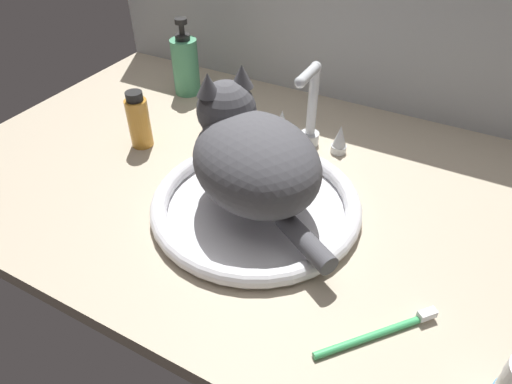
# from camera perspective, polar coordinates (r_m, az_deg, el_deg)

# --- Properties ---
(countertop) EXTENTS (1.21, 0.76, 0.03)m
(countertop) POSITION_cam_1_polar(r_m,az_deg,el_deg) (0.86, -0.48, 1.01)
(countertop) COLOR #B7A88E
(countertop) RESTS_ON ground
(backsplash_wall) EXTENTS (1.21, 0.02, 0.42)m
(backsplash_wall) POSITION_cam_1_polar(r_m,az_deg,el_deg) (1.10, 10.04, 20.59)
(backsplash_wall) COLOR #B2B7BC
(backsplash_wall) RESTS_ON ground
(sink_basin) EXTENTS (0.37, 0.37, 0.03)m
(sink_basin) POSITION_cam_1_polar(r_m,az_deg,el_deg) (0.78, 0.00, -1.53)
(sink_basin) COLOR white
(sink_basin) RESTS_ON countertop
(faucet) EXTENTS (0.16, 0.10, 0.18)m
(faucet) POSITION_cam_1_polar(r_m,az_deg,el_deg) (0.92, 6.97, 9.59)
(faucet) COLOR silver
(faucet) RESTS_ON countertop
(cat) EXTENTS (0.34, 0.29, 0.20)m
(cat) POSITION_cam_1_polar(r_m,az_deg,el_deg) (0.73, -0.72, 4.88)
(cat) COLOR #4C4C51
(cat) RESTS_ON sink_basin
(soap_pump_bottle) EXTENTS (0.06, 0.06, 0.18)m
(soap_pump_bottle) POSITION_cam_1_polar(r_m,az_deg,el_deg) (1.14, -9.03, 15.76)
(soap_pump_bottle) COLOR #4C9E70
(soap_pump_bottle) RESTS_ON countertop
(metal_jar) EXTENTS (0.06, 0.06, 0.06)m
(metal_jar) POSITION_cam_1_polar(r_m,az_deg,el_deg) (0.98, -5.17, 9.15)
(metal_jar) COLOR #B2B5BA
(metal_jar) RESTS_ON countertop
(amber_bottle) EXTENTS (0.05, 0.05, 0.12)m
(amber_bottle) POSITION_cam_1_polar(r_m,az_deg,el_deg) (0.95, -14.80, 8.82)
(amber_bottle) COLOR gold
(amber_bottle) RESTS_ON countertop
(toothbrush) EXTENTS (0.13, 0.14, 0.02)m
(toothbrush) POSITION_cam_1_polar(r_m,az_deg,el_deg) (0.64, 15.55, -17.00)
(toothbrush) COLOR #3FB266
(toothbrush) RESTS_ON countertop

